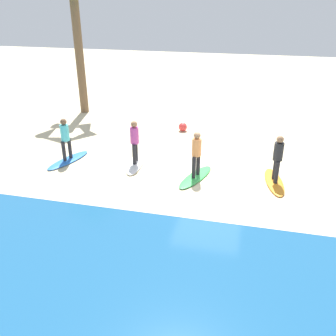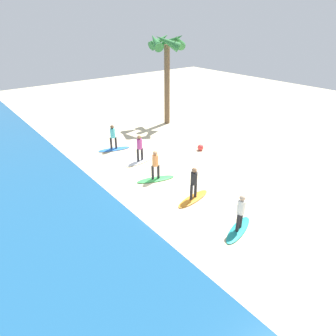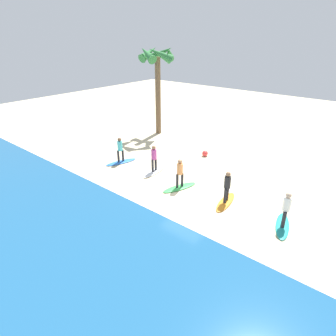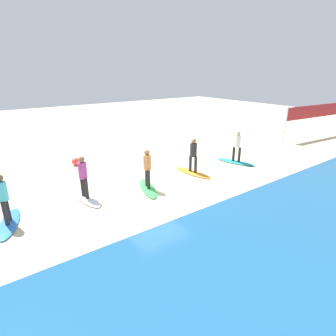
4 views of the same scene
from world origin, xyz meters
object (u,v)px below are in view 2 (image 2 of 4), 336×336
surfboard_white (140,161)px  surfer_blue (113,135)px  beach_ball (200,147)px  surfer_orange (194,181)px  surfboard_orange (193,199)px  surfer_green (155,163)px  surfer_teal (241,210)px  palm_tree (167,51)px  surfboard_teal (238,230)px  surfboard_blue (114,149)px  surfer_white (140,146)px  surfboard_green (156,179)px

surfboard_white → surfer_blue: size_ratio=1.28×
beach_ball → surfer_orange: bearing=132.5°
surfboard_orange → surfer_green: size_ratio=1.28×
surfer_teal → palm_tree: 15.20m
surfboard_orange → surfer_blue: size_ratio=1.28×
surfboard_white → surfboard_teal: bearing=80.0°
surfer_green → palm_tree: bearing=-42.1°
surfboard_teal → surfboard_blue: (10.71, -0.18, 0.00)m
surfer_orange → palm_tree: palm_tree is taller
surfer_teal → palm_tree: palm_tree is taller
surfer_green → surfboard_orange: bearing=-174.5°
surfer_blue → surfer_teal: bearing=179.0°
surfer_orange → surfer_green: 2.72m
surfer_orange → palm_tree: size_ratio=0.23×
surfboard_teal → surfboard_orange: same height
surfboard_orange → surfer_white: (5.14, -0.36, 0.99)m
palm_tree → surfboard_teal: bearing=153.3°
surfer_orange → surfer_white: size_ratio=1.00×
surfboard_orange → surfboard_white: size_ratio=1.00×
surfboard_white → surfer_green: bearing=69.3°
surfboard_blue → palm_tree: size_ratio=0.30×
beach_ball → palm_tree: bearing=-17.3°
surfboard_green → surfboard_blue: bearing=-74.3°
surfer_teal → surfer_green: (5.62, 0.10, 0.00)m
surfboard_white → palm_tree: 9.55m
surfer_blue → surfboard_white: bearing=-172.8°
surfboard_green → surfer_blue: surfer_blue is taller
surfer_green → beach_ball: (1.42, -4.76, -0.84)m
surfer_blue → palm_tree: size_ratio=0.23×
beach_ball → surfboard_green: bearing=106.6°
surfboard_teal → surfer_teal: (0.00, -0.00, 0.99)m
palm_tree → beach_ball: palm_tree is taller
surfboard_green → surfboard_blue: same height
surfboard_orange → surfer_orange: surfer_orange is taller
surfer_orange → surfer_teal: bearing=176.9°
surfer_orange → beach_ball: 6.16m
surfer_white → palm_tree: 9.00m
surfboard_blue → surfer_teal: bearing=106.2°
surfer_orange → surfboard_white: size_ratio=0.78×
surfboard_blue → surfer_green: bearing=103.9°
surfboard_green → beach_ball: beach_ball is taller
surfer_teal → surfboard_green: bearing=1.1°
surfer_orange → surfboard_white: (5.14, -0.36, -0.99)m
surfboard_teal → surfer_orange: 3.09m
surfboard_teal → beach_ball: (7.04, -4.66, 0.16)m
surfboard_teal → surfboard_blue: bearing=-108.6°
surfboard_teal → surfboard_green: size_ratio=1.00×
surfer_teal → surfer_blue: size_ratio=1.00×
surfer_orange → surfer_white: same height
surfboard_teal → palm_tree: bearing=-134.3°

